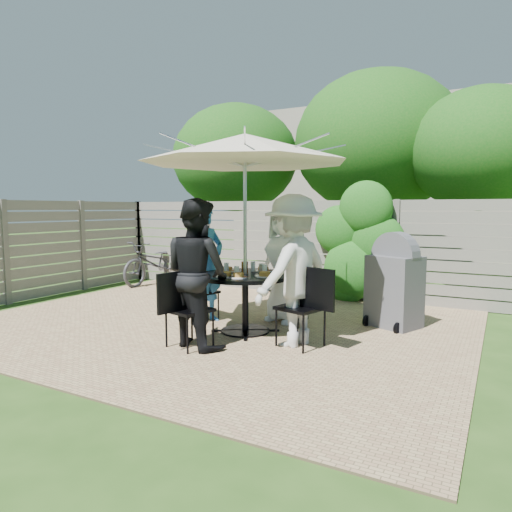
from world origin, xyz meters
The scene contains 24 objects.
backyard_envelope centered at (0.09, 10.29, 2.61)m, with size 60.00×60.00×5.00m.
patio_table centered at (0.63, 0.06, 0.57)m, with size 1.52×1.52×0.81m.
umbrella centered at (0.63, 0.06, 2.47)m, with size 3.37×3.37×2.66m.
chair_back centered at (0.88, 0.99, 0.28)m, with size 0.55×0.71×0.93m.
person_back centered at (0.84, 0.86, 0.87)m, with size 0.85×0.55×1.74m, color white.
chair_left centered at (-0.31, 0.31, 0.27)m, with size 0.69×0.54×0.91m.
person_left centered at (-0.18, 0.28, 0.88)m, with size 0.64×0.42×1.75m, color #2A6DB7.
chair_front centered at (0.37, -0.87, 0.29)m, with size 0.56×0.73×0.96m.
person_front centered at (0.41, -0.74, 0.91)m, with size 0.88×0.69×1.81m, color black.
chair_right centered at (1.56, -0.19, 0.30)m, with size 0.77×0.59×1.00m.
person_right centered at (1.43, -0.15, 0.93)m, with size 1.20×0.69×1.86m, color silver.
plate_back centered at (0.72, 0.41, 0.84)m, with size 0.26×0.26×0.06m.
plate_left centered at (0.28, 0.16, 0.84)m, with size 0.26×0.26×0.06m.
plate_front centered at (0.53, -0.29, 0.84)m, with size 0.26×0.26×0.06m.
plate_right centered at (0.97, -0.03, 0.84)m, with size 0.26×0.26×0.06m.
plate_extra centered at (0.72, -0.27, 0.84)m, with size 0.24×0.24×0.06m.
glass_back centered at (0.59, 0.34, 0.88)m, with size 0.07×0.07×0.14m, color silver.
glass_left centered at (0.35, 0.03, 0.88)m, with size 0.07×0.07×0.14m, color silver.
glass_front centered at (0.66, -0.22, 0.88)m, with size 0.07×0.07×0.14m, color silver.
glass_right centered at (0.90, 0.10, 0.88)m, with size 0.07×0.07×0.14m, color silver.
syrup_jug centered at (0.58, 0.13, 0.89)m, with size 0.09×0.09×0.16m, color #59280C.
coffee_cup centered at (0.78, 0.25, 0.87)m, with size 0.08×0.08×0.12m, color #C6B293.
bicycle centered at (-3.17, 2.60, 0.48)m, with size 0.64×1.84×0.97m, color #333338.
bbq_grill centered at (2.34, 1.32, 0.62)m, with size 0.82×0.74×1.37m.
Camera 1 is at (3.66, -5.20, 1.69)m, focal length 32.00 mm.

